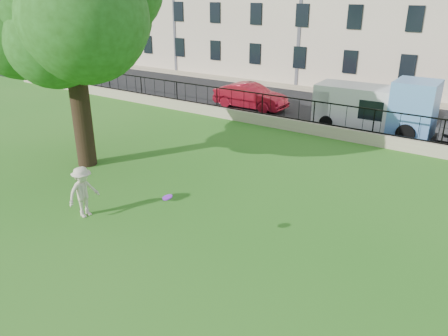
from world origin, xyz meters
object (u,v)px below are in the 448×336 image
Objects in this scene: white_van at (368,108)px; man at (83,192)px; frisbee at (167,197)px; red_sedan at (250,96)px.

man is at bearing -109.28° from white_van.
frisbee reaches higher than red_sedan.
man is 0.32× the size of white_van.
red_sedan is 7.36m from white_van.
man is 3.92m from frisbee.
white_van is (4.47, 14.80, 0.27)m from man.
man is 0.37× the size of red_sedan.
frisbee is 16.76m from red_sedan.
frisbee is (3.80, -0.23, 0.94)m from man.
red_sedan is (-6.67, 15.34, -1.03)m from frisbee.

